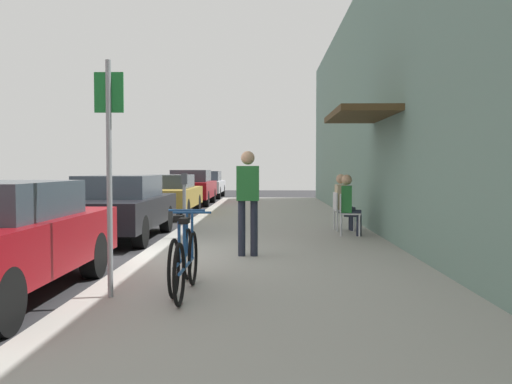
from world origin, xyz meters
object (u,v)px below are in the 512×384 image
object	(u,v)px
cafe_chair_0	(346,212)
pedestrian_standing	(248,194)
parked_car_2	(167,194)
bicycle_1	(187,263)
parked_car_3	(191,187)
parked_car_4	(205,184)
cafe_chair_1	(341,208)
street_sign	(109,159)
parking_meter	(184,201)
bicycle_0	(181,258)
seated_patron_1	(343,200)
seated_patron_0	(349,203)
parked_car_1	(118,206)

from	to	relation	value
cafe_chair_0	pedestrian_standing	size ratio (longest dim) A/B	0.51
parked_car_2	bicycle_1	size ratio (longest dim) A/B	2.57
parked_car_2	bicycle_1	xyz separation A→B (m)	(2.33, -11.68, -0.22)
parked_car_3	parked_car_4	world-z (taller)	parked_car_3
parked_car_2	cafe_chair_1	bearing A→B (deg)	-46.19
parked_car_2	street_sign	xyz separation A→B (m)	(1.50, -11.80, 0.94)
pedestrian_standing	parking_meter	bearing A→B (deg)	121.10
bicycle_0	seated_patron_1	distance (m)	6.81
bicycle_1	pedestrian_standing	size ratio (longest dim) A/B	1.01
bicycle_0	parked_car_4	bearing A→B (deg)	95.60
cafe_chair_0	seated_patron_1	xyz separation A→B (m)	(0.06, 0.94, 0.19)
parked_car_4	seated_patron_0	distance (m)	18.01
cafe_chair_0	street_sign	bearing A→B (deg)	-120.76
parked_car_4	cafe_chair_0	xyz separation A→B (m)	(4.92, -17.30, -0.10)
bicycle_0	cafe_chair_1	size ratio (longest dim) A/B	1.97
parking_meter	seated_patron_1	bearing A→B (deg)	23.70
parked_car_1	bicycle_0	bearing A→B (deg)	-67.97
bicycle_1	cafe_chair_0	distance (m)	6.19
parked_car_2	bicycle_0	xyz separation A→B (m)	(2.21, -11.34, -0.22)
parked_car_4	parked_car_1	bearing A→B (deg)	-90.00
parked_car_1	bicycle_1	distance (m)	6.27
parking_meter	street_sign	size ratio (longest dim) A/B	0.51
bicycle_1	cafe_chair_1	bearing A→B (deg)	68.45
parked_car_2	street_sign	bearing A→B (deg)	-82.75
seated_patron_1	parked_car_4	bearing A→B (deg)	106.92
parked_car_4	bicycle_1	distance (m)	23.04
street_sign	seated_patron_1	distance (m)	7.57
parked_car_4	cafe_chair_0	size ratio (longest dim) A/B	5.06
parked_car_4	street_sign	size ratio (longest dim) A/B	1.69
bicycle_0	pedestrian_standing	distance (m)	2.62
parked_car_4	street_sign	xyz separation A→B (m)	(1.50, -23.04, 0.92)
parked_car_1	bicycle_1	bearing A→B (deg)	-68.18
seated_patron_1	pedestrian_standing	size ratio (longest dim) A/B	0.76
bicycle_1	seated_patron_1	bearing A→B (deg)	68.00
parked_car_2	parked_car_3	xyz separation A→B (m)	(0.00, 5.65, 0.05)
parked_car_3	cafe_chair_0	world-z (taller)	parked_car_3
parking_meter	pedestrian_standing	size ratio (longest dim) A/B	0.78
cafe_chair_1	seated_patron_1	bearing A→B (deg)	3.57
parked_car_2	seated_patron_1	size ratio (longest dim) A/B	3.41
street_sign	seated_patron_1	world-z (taller)	street_sign
parked_car_4	cafe_chair_1	distance (m)	17.09
street_sign	seated_patron_1	xyz separation A→B (m)	(3.48, 6.68, -0.82)
cafe_chair_0	bicycle_0	bearing A→B (deg)	-117.10
parking_meter	street_sign	bearing A→B (deg)	-90.55
seated_patron_1	cafe_chair_1	bearing A→B (deg)	-176.43
parked_car_2	parking_meter	size ratio (longest dim) A/B	3.33
parked_car_1	parking_meter	size ratio (longest dim) A/B	3.33
parked_car_4	parking_meter	xyz separation A→B (m)	(1.55, -17.87, 0.17)
parked_car_1	parked_car_3	distance (m)	11.52
parking_meter	seated_patron_1	size ratio (longest dim) A/B	1.02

